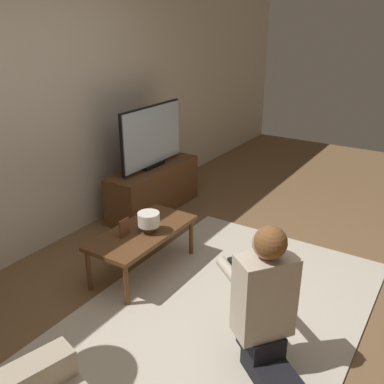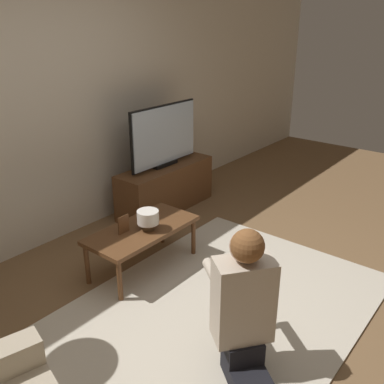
{
  "view_description": "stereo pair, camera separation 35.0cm",
  "coord_description": "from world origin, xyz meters",
  "px_view_note": "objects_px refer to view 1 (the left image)",
  "views": [
    {
      "loc": [
        -2.25,
        -1.2,
        2.03
      ],
      "look_at": [
        0.48,
        0.54,
        0.7
      ],
      "focal_mm": 40.0,
      "sensor_mm": 36.0,
      "label": 1
    },
    {
      "loc": [
        -2.04,
        -1.48,
        2.03
      ],
      "look_at": [
        0.48,
        0.54,
        0.7
      ],
      "focal_mm": 40.0,
      "sensor_mm": 36.0,
      "label": 2
    }
  ],
  "objects_px": {
    "person_kneeling": "(265,301)",
    "coffee_table": "(143,235)",
    "tv": "(152,137)",
    "table_lamp": "(149,220)"
  },
  "relations": [
    {
      "from": "table_lamp",
      "to": "person_kneeling",
      "type": "bearing_deg",
      "value": -111.16
    },
    {
      "from": "table_lamp",
      "to": "coffee_table",
      "type": "bearing_deg",
      "value": 100.18
    },
    {
      "from": "tv",
      "to": "person_kneeling",
      "type": "distance_m",
      "value": 2.52
    },
    {
      "from": "tv",
      "to": "table_lamp",
      "type": "relative_size",
      "value": 5.36
    },
    {
      "from": "person_kneeling",
      "to": "table_lamp",
      "type": "xyz_separation_m",
      "value": [
        0.48,
        1.23,
        0.0
      ]
    },
    {
      "from": "tv",
      "to": "coffee_table",
      "type": "height_order",
      "value": "tv"
    },
    {
      "from": "coffee_table",
      "to": "table_lamp",
      "type": "xyz_separation_m",
      "value": [
        0.01,
        -0.06,
        0.14
      ]
    },
    {
      "from": "person_kneeling",
      "to": "table_lamp",
      "type": "relative_size",
      "value": 5.38
    },
    {
      "from": "tv",
      "to": "person_kneeling",
      "type": "xyz_separation_m",
      "value": [
        -1.51,
        -1.98,
        -0.36
      ]
    },
    {
      "from": "person_kneeling",
      "to": "coffee_table",
      "type": "bearing_deg",
      "value": -72.36
    }
  ]
}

